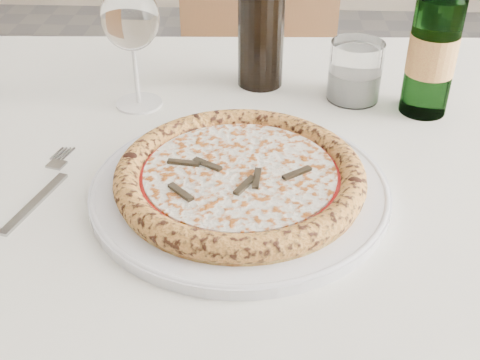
{
  "coord_description": "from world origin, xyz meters",
  "views": [
    {
      "loc": [
        0.18,
        -0.57,
        1.19
      ],
      "look_at": [
        0.15,
        0.03,
        0.78
      ],
      "focal_mm": 45.0,
      "sensor_mm": 36.0,
      "label": 1
    }
  ],
  "objects_px": {
    "pizza": "(240,176)",
    "plate": "(240,188)",
    "wine_glass": "(130,20)",
    "chair_far": "(262,59)",
    "tumbler": "(355,75)",
    "dining_table": "(244,203)",
    "beer_bottle": "(434,43)",
    "wine_bottle": "(261,7)"
  },
  "relations": [
    {
      "from": "dining_table",
      "to": "wine_bottle",
      "type": "height_order",
      "value": "wine_bottle"
    },
    {
      "from": "pizza",
      "to": "wine_glass",
      "type": "xyz_separation_m",
      "value": [
        -0.17,
        0.23,
        0.11
      ]
    },
    {
      "from": "plate",
      "to": "chair_far",
      "type": "bearing_deg",
      "value": 89.28
    },
    {
      "from": "wine_bottle",
      "to": "tumbler",
      "type": "bearing_deg",
      "value": -17.73
    },
    {
      "from": "dining_table",
      "to": "plate",
      "type": "distance_m",
      "value": 0.14
    },
    {
      "from": "plate",
      "to": "wine_glass",
      "type": "distance_m",
      "value": 0.31
    },
    {
      "from": "dining_table",
      "to": "plate",
      "type": "relative_size",
      "value": 4.06
    },
    {
      "from": "plate",
      "to": "tumbler",
      "type": "distance_m",
      "value": 0.32
    },
    {
      "from": "pizza",
      "to": "beer_bottle",
      "type": "height_order",
      "value": "beer_bottle"
    },
    {
      "from": "pizza",
      "to": "tumbler",
      "type": "bearing_deg",
      "value": 58.63
    },
    {
      "from": "wine_glass",
      "to": "beer_bottle",
      "type": "distance_m",
      "value": 0.44
    },
    {
      "from": "dining_table",
      "to": "chair_far",
      "type": "relative_size",
      "value": 1.59
    },
    {
      "from": "plate",
      "to": "wine_bottle",
      "type": "bearing_deg",
      "value": 87.01
    },
    {
      "from": "chair_far",
      "to": "wine_glass",
      "type": "bearing_deg",
      "value": -104.24
    },
    {
      "from": "wine_glass",
      "to": "tumbler",
      "type": "bearing_deg",
      "value": 6.83
    },
    {
      "from": "pizza",
      "to": "wine_glass",
      "type": "distance_m",
      "value": 0.31
    },
    {
      "from": "plate",
      "to": "pizza",
      "type": "xyz_separation_m",
      "value": [
        -0.0,
        -0.0,
        0.02
      ]
    },
    {
      "from": "chair_far",
      "to": "plate",
      "type": "height_order",
      "value": "chair_far"
    },
    {
      "from": "beer_bottle",
      "to": "tumbler",
      "type": "bearing_deg",
      "value": 159.65
    },
    {
      "from": "dining_table",
      "to": "beer_bottle",
      "type": "xyz_separation_m",
      "value": [
        0.27,
        0.13,
        0.2
      ]
    },
    {
      "from": "dining_table",
      "to": "chair_far",
      "type": "xyz_separation_m",
      "value": [
        0.01,
        0.85,
        -0.13
      ]
    },
    {
      "from": "chair_far",
      "to": "pizza",
      "type": "bearing_deg",
      "value": -90.72
    },
    {
      "from": "chair_far",
      "to": "pizza",
      "type": "xyz_separation_m",
      "value": [
        -0.01,
        -0.95,
        0.25
      ]
    },
    {
      "from": "wine_glass",
      "to": "pizza",
      "type": "bearing_deg",
      "value": -53.56
    },
    {
      "from": "beer_bottle",
      "to": "wine_bottle",
      "type": "distance_m",
      "value": 0.27
    },
    {
      "from": "beer_bottle",
      "to": "dining_table",
      "type": "bearing_deg",
      "value": -153.59
    },
    {
      "from": "dining_table",
      "to": "tumbler",
      "type": "bearing_deg",
      "value": 45.94
    },
    {
      "from": "wine_glass",
      "to": "wine_bottle",
      "type": "xyz_separation_m",
      "value": [
        0.19,
        0.09,
        -0.01
      ]
    },
    {
      "from": "chair_far",
      "to": "tumbler",
      "type": "relative_size",
      "value": 10.05
    },
    {
      "from": "pizza",
      "to": "chair_far",
      "type": "bearing_deg",
      "value": 89.28
    },
    {
      "from": "pizza",
      "to": "tumbler",
      "type": "height_order",
      "value": "tumbler"
    },
    {
      "from": "chair_far",
      "to": "plate",
      "type": "distance_m",
      "value": 0.97
    },
    {
      "from": "tumbler",
      "to": "wine_bottle",
      "type": "relative_size",
      "value": 0.31
    },
    {
      "from": "plate",
      "to": "wine_glass",
      "type": "relative_size",
      "value": 1.94
    },
    {
      "from": "chair_far",
      "to": "tumbler",
      "type": "distance_m",
      "value": 0.74
    },
    {
      "from": "wine_glass",
      "to": "wine_bottle",
      "type": "relative_size",
      "value": 0.62
    },
    {
      "from": "dining_table",
      "to": "beer_bottle",
      "type": "distance_m",
      "value": 0.36
    },
    {
      "from": "chair_far",
      "to": "plate",
      "type": "xyz_separation_m",
      "value": [
        -0.01,
        -0.95,
        0.23
      ]
    },
    {
      "from": "plate",
      "to": "tumbler",
      "type": "xyz_separation_m",
      "value": [
        0.16,
        0.27,
        0.03
      ]
    },
    {
      "from": "pizza",
      "to": "tumbler",
      "type": "xyz_separation_m",
      "value": [
        0.16,
        0.27,
        0.01
      ]
    },
    {
      "from": "pizza",
      "to": "plate",
      "type": "bearing_deg",
      "value": 60.0
    },
    {
      "from": "dining_table",
      "to": "tumbler",
      "type": "height_order",
      "value": "tumbler"
    }
  ]
}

